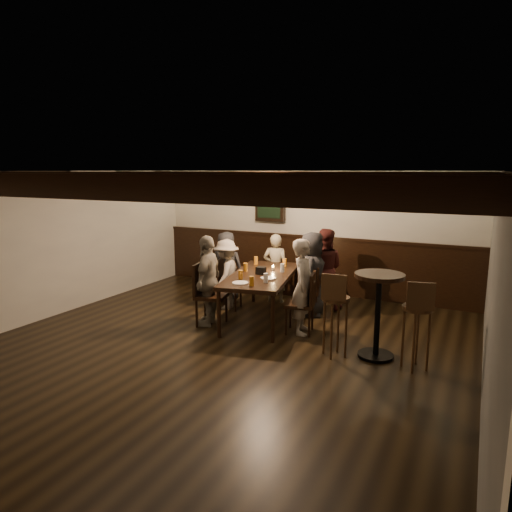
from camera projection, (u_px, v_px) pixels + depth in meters
The scene contains 27 objects.
room at pixel (268, 247), 8.07m from camera, with size 7.00×7.00×7.00m.
dining_table at pixel (262, 277), 7.36m from camera, with size 1.33×2.20×0.77m.
chair_left_near at pixel (228, 293), 8.05m from camera, with size 0.47×0.47×0.88m.
chair_left_far at pixel (210, 306), 7.19m from camera, with size 0.53×0.53×0.99m.
chair_right_near at pixel (309, 300), 7.70m from camera, with size 0.46×0.46×0.85m.
chair_right_far at pixel (301, 314), 6.84m from camera, with size 0.50×0.50×0.93m.
person_bench_left at pixel (226, 267), 8.45m from camera, with size 0.64×0.42×1.31m, color #28292B.
person_bench_centre at pixel (275, 268), 8.37m from camera, with size 0.47×0.31×1.28m, color gray.
person_bench_right at pixel (324, 269), 7.99m from camera, with size 0.69×0.54×1.42m, color #4F1E1B.
person_left_near at pixel (226, 274), 8.00m from camera, with size 0.80×0.46×1.23m, color gray.
person_left_far at pixel (208, 280), 7.12m from camera, with size 0.84×0.35×1.43m, color gray.
person_right_near at pixel (312, 274), 7.60m from camera, with size 0.69×0.45×1.41m, color black.
person_right_far at pixel (303, 287), 6.75m from camera, with size 0.52×0.34×1.43m, color #A29889.
pint_a at pixel (256, 260), 8.07m from camera, with size 0.07×0.07×0.14m, color #BF7219.
pint_b at pixel (285, 262), 7.90m from camera, with size 0.07×0.07×0.14m, color #BF7219.
pint_c at pixel (245, 267), 7.51m from camera, with size 0.07×0.07×0.14m, color #BF7219.
pint_d at pixel (282, 268), 7.46m from camera, with size 0.07×0.07×0.14m, color silver.
pint_e at pixel (241, 275), 6.97m from camera, with size 0.07×0.07×0.14m, color #BF7219.
pint_f at pixel (266, 278), 6.77m from camera, with size 0.07×0.07×0.14m, color silver.
pint_g at pixel (252, 281), 6.57m from camera, with size 0.07×0.07×0.14m, color #BF7219.
plate_near at pixel (240, 283), 6.72m from camera, with size 0.24×0.24×0.01m, color white.
plate_far at pixel (268, 278), 7.02m from camera, with size 0.24×0.24×0.01m, color white.
condiment_caddy at pixel (261, 271), 7.29m from camera, with size 0.15×0.10×0.12m, color black.
candle at pixel (273, 269), 7.60m from camera, with size 0.05×0.05×0.05m, color beige.
high_top_table at pixel (378, 303), 5.85m from camera, with size 0.63×0.63×1.12m.
bar_stool_left at pixel (335, 325), 5.94m from camera, with size 0.36×0.38×1.14m.
bar_stool_right at pixel (416, 336), 5.55m from camera, with size 0.38×0.40×1.14m.
Camera 1 is at (3.11, -4.99, 2.41)m, focal length 32.00 mm.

